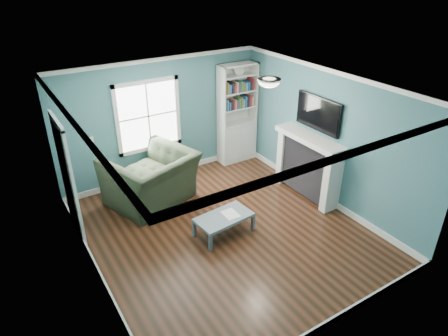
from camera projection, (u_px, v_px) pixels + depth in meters
floor at (225, 231)px, 7.12m from camera, size 5.00×5.00×0.00m
room_walls at (225, 151)px, 6.38m from camera, size 5.00×5.00×5.00m
trim at (225, 170)px, 6.54m from camera, size 4.50×5.00×2.60m
window at (148, 116)px, 8.17m from camera, size 1.40×0.06×1.50m
bookshelf at (237, 123)px, 9.25m from camera, size 0.90×0.35×2.31m
fireplace at (308, 166)px, 7.95m from camera, size 0.44×1.58×1.30m
tv at (318, 114)px, 7.50m from camera, size 0.06×1.10×0.65m
door at (67, 178)px, 6.63m from camera, size 0.12×0.98×2.17m
ceiling_fixture at (269, 82)px, 6.43m from camera, size 0.38×0.38×0.15m
light_switch at (91, 140)px, 7.72m from camera, size 0.08×0.01×0.12m
recliner at (151, 171)px, 7.68m from camera, size 1.80×1.46×1.36m
coffee_table at (224, 218)px, 6.92m from camera, size 1.03×0.63×0.36m
paper_sheet at (230, 214)px, 6.96m from camera, size 0.25×0.32×0.00m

